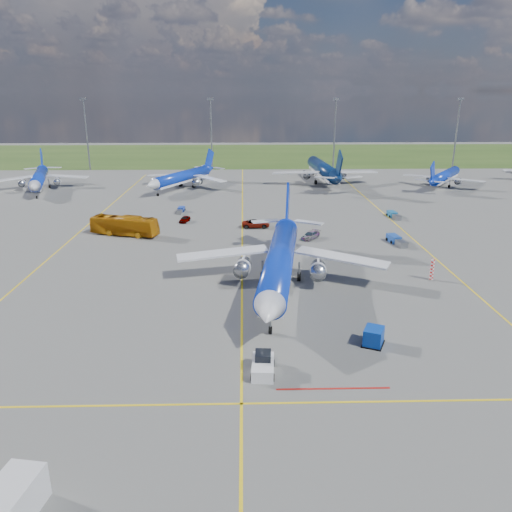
{
  "coord_description": "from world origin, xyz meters",
  "views": [
    {
      "loc": [
        0.33,
        -55.46,
        24.71
      ],
      "look_at": [
        1.88,
        6.94,
        4.0
      ],
      "focal_mm": 35.0,
      "sensor_mm": 36.0,
      "label": 1
    }
  ],
  "objects_px": {
    "bg_jet_ne": "(444,186)",
    "bg_jet_nw": "(41,190)",
    "uld_container": "(374,336)",
    "warning_post": "(432,270)",
    "service_car_b": "(256,224)",
    "bg_jet_n": "(323,182)",
    "baggage_tug_c": "(181,210)",
    "pushback_tug": "(263,365)",
    "service_van": "(5,510)",
    "main_airliner": "(279,287)",
    "service_car_a": "(185,219)",
    "apron_bus": "(124,226)",
    "bg_jet_nnw": "(183,189)",
    "baggage_tug_e": "(394,215)",
    "service_car_c": "(310,235)",
    "baggage_tug_w": "(396,240)"
  },
  "relations": [
    {
      "from": "bg_jet_n",
      "to": "uld_container",
      "type": "distance_m",
      "value": 95.62
    },
    {
      "from": "warning_post",
      "to": "service_car_b",
      "type": "relative_size",
      "value": 0.57
    },
    {
      "from": "bg_jet_ne",
      "to": "uld_container",
      "type": "distance_m",
      "value": 98.27
    },
    {
      "from": "bg_jet_nw",
      "to": "service_car_c",
      "type": "distance_m",
      "value": 80.18
    },
    {
      "from": "apron_bus",
      "to": "bg_jet_nnw",
      "type": "bearing_deg",
      "value": 11.05
    },
    {
      "from": "service_van",
      "to": "apron_bus",
      "type": "relative_size",
      "value": 0.45
    },
    {
      "from": "bg_jet_ne",
      "to": "service_car_a",
      "type": "height_order",
      "value": "bg_jet_ne"
    },
    {
      "from": "baggage_tug_w",
      "to": "baggage_tug_c",
      "type": "bearing_deg",
      "value": 138.68
    },
    {
      "from": "service_car_b",
      "to": "baggage_tug_c",
      "type": "xyz_separation_m",
      "value": [
        -15.78,
        12.85,
        -0.27
      ]
    },
    {
      "from": "service_van",
      "to": "warning_post",
      "type": "bearing_deg",
      "value": 54.72
    },
    {
      "from": "service_car_a",
      "to": "baggage_tug_c",
      "type": "distance_m",
      "value": 8.54
    },
    {
      "from": "warning_post",
      "to": "bg_jet_n",
      "type": "height_order",
      "value": "bg_jet_n"
    },
    {
      "from": "warning_post",
      "to": "baggage_tug_e",
      "type": "height_order",
      "value": "warning_post"
    },
    {
      "from": "uld_container",
      "to": "baggage_tug_e",
      "type": "xyz_separation_m",
      "value": [
        17.53,
        53.41,
        -0.38
      ]
    },
    {
      "from": "bg_jet_ne",
      "to": "bg_jet_nw",
      "type": "bearing_deg",
      "value": 37.36
    },
    {
      "from": "main_airliner",
      "to": "service_car_b",
      "type": "distance_m",
      "value": 30.49
    },
    {
      "from": "bg_jet_n",
      "to": "service_car_c",
      "type": "height_order",
      "value": "bg_jet_n"
    },
    {
      "from": "bg_jet_nw",
      "to": "uld_container",
      "type": "distance_m",
      "value": 108.3
    },
    {
      "from": "pushback_tug",
      "to": "warning_post",
      "type": "bearing_deg",
      "value": 47.73
    },
    {
      "from": "bg_jet_n",
      "to": "uld_container",
      "type": "xyz_separation_m",
      "value": [
        -9.33,
        -95.16,
        0.9
      ]
    },
    {
      "from": "service_car_a",
      "to": "baggage_tug_c",
      "type": "bearing_deg",
      "value": 116.47
    },
    {
      "from": "baggage_tug_c",
      "to": "baggage_tug_e",
      "type": "relative_size",
      "value": 0.89
    },
    {
      "from": "service_van",
      "to": "bg_jet_ne",
      "type": "bearing_deg",
      "value": 67.72
    },
    {
      "from": "bg_jet_nnw",
      "to": "baggage_tug_e",
      "type": "height_order",
      "value": "bg_jet_nnw"
    },
    {
      "from": "service_car_c",
      "to": "baggage_tug_w",
      "type": "bearing_deg",
      "value": 25.65
    },
    {
      "from": "baggage_tug_w",
      "to": "service_car_b",
      "type": "bearing_deg",
      "value": 144.74
    },
    {
      "from": "pushback_tug",
      "to": "bg_jet_nnw",
      "type": "bearing_deg",
      "value": 104.79
    },
    {
      "from": "warning_post",
      "to": "pushback_tug",
      "type": "relative_size",
      "value": 0.55
    },
    {
      "from": "bg_jet_n",
      "to": "apron_bus",
      "type": "distance_m",
      "value": 69.22
    },
    {
      "from": "bg_jet_nw",
      "to": "bg_jet_ne",
      "type": "relative_size",
      "value": 1.14
    },
    {
      "from": "warning_post",
      "to": "baggage_tug_e",
      "type": "relative_size",
      "value": 0.6
    },
    {
      "from": "uld_container",
      "to": "baggage_tug_c",
      "type": "xyz_separation_m",
      "value": [
        -26.69,
        59.24,
        -0.44
      ]
    },
    {
      "from": "bg_jet_nnw",
      "to": "service_van",
      "type": "bearing_deg",
      "value": -62.65
    },
    {
      "from": "bg_jet_nw",
      "to": "service_van",
      "type": "xyz_separation_m",
      "value": [
        39.09,
        -107.37,
        1.23
      ]
    },
    {
      "from": "bg_jet_nnw",
      "to": "baggage_tug_w",
      "type": "distance_m",
      "value": 66.52
    },
    {
      "from": "bg_jet_nnw",
      "to": "bg_jet_n",
      "type": "distance_m",
      "value": 39.63
    },
    {
      "from": "main_airliner",
      "to": "baggage_tug_e",
      "type": "bearing_deg",
      "value": 63.18
    },
    {
      "from": "service_van",
      "to": "baggage_tug_w",
      "type": "relative_size",
      "value": 1.0
    },
    {
      "from": "baggage_tug_c",
      "to": "baggage_tug_w",
      "type": "bearing_deg",
      "value": -27.42
    },
    {
      "from": "service_car_b",
      "to": "service_car_c",
      "type": "bearing_deg",
      "value": -132.77
    },
    {
      "from": "main_airliner",
      "to": "service_car_a",
      "type": "distance_m",
      "value": 38.55
    },
    {
      "from": "bg_jet_nw",
      "to": "service_car_c",
      "type": "relative_size",
      "value": 7.83
    },
    {
      "from": "uld_container",
      "to": "baggage_tug_c",
      "type": "height_order",
      "value": "uld_container"
    },
    {
      "from": "bg_jet_ne",
      "to": "baggage_tug_c",
      "type": "height_order",
      "value": "bg_jet_ne"
    },
    {
      "from": "service_car_b",
      "to": "baggage_tug_w",
      "type": "bearing_deg",
      "value": -117.95
    },
    {
      "from": "service_car_b",
      "to": "baggage_tug_w",
      "type": "distance_m",
      "value": 26.16
    },
    {
      "from": "bg_jet_ne",
      "to": "baggage_tug_c",
      "type": "bearing_deg",
      "value": 59.01
    },
    {
      "from": "apron_bus",
      "to": "service_car_c",
      "type": "relative_size",
      "value": 2.86
    },
    {
      "from": "bg_jet_nw",
      "to": "service_car_a",
      "type": "height_order",
      "value": "bg_jet_nw"
    },
    {
      "from": "warning_post",
      "to": "service_van",
      "type": "xyz_separation_m",
      "value": [
        -39.88,
        -39.96,
        -0.27
      ]
    }
  ]
}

